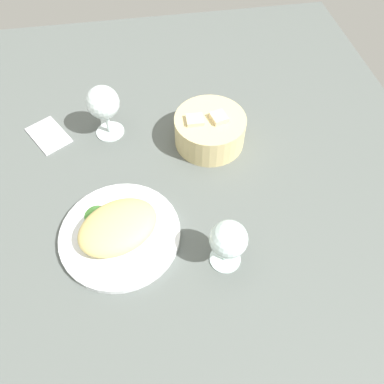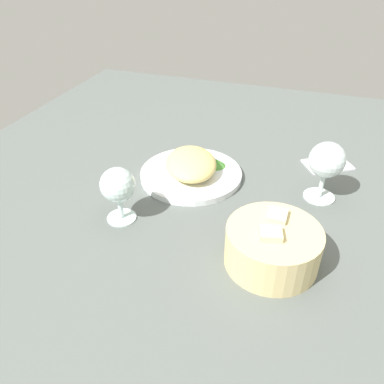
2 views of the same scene
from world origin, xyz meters
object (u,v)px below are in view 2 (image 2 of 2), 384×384
plate (191,174)px  wine_glass_far (327,162)px  folded_napkin (328,164)px  wine_glass_near (118,187)px  bread_basket (272,246)px

plate → wine_glass_far: size_ratio=1.81×
wine_glass_far → folded_napkin: wine_glass_far is taller
wine_glass_near → wine_glass_far: (-20.41, 37.26, 1.17)cm
bread_basket → wine_glass_far: wine_glass_far is taller
wine_glass_far → wine_glass_near: bearing=-61.3°
bread_basket → wine_glass_far: size_ratio=1.24×
wine_glass_near → wine_glass_far: size_ratio=0.88×
wine_glass_far → folded_napkin: 16.97cm
plate → bread_basket: (22.03, 22.20, 3.03)cm
wine_glass_far → folded_napkin: (-14.74, 1.17, -8.32)cm
plate → folded_napkin: 34.13cm
bread_basket → folded_napkin: bread_basket is taller
wine_glass_near → folded_napkin: wine_glass_near is taller
folded_napkin → bread_basket: bearing=-133.5°
plate → bread_basket: size_ratio=1.46×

